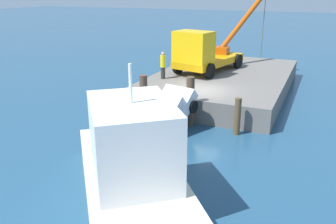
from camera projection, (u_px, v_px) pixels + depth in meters
The scene contains 8 objects.
ground at pixel (201, 111), 20.96m from camera, with size 200.00×200.00×0.00m, color navy.
dock at pixel (223, 82), 24.85m from camera, with size 13.60×8.50×1.29m, color slate.
crane_truck at pixel (205, 52), 24.34m from camera, with size 9.13×4.72×5.44m.
dock_worker at pixel (163, 65), 22.85m from camera, with size 0.34×0.34×1.73m.
salvaged_car at pixel (162, 125), 17.28m from camera, with size 3.99×2.63×3.46m.
piling_near at pixel (144, 97), 19.46m from camera, with size 0.43×0.43×2.43m, color brown.
piling_mid at pixel (190, 102), 18.37m from camera, with size 0.42×0.42×2.61m, color #4D3B2C.
piling_far at pixel (237, 116), 17.36m from camera, with size 0.32×0.32×1.86m, color brown.
Camera 1 is at (18.92, 6.21, 6.82)m, focal length 38.27 mm.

